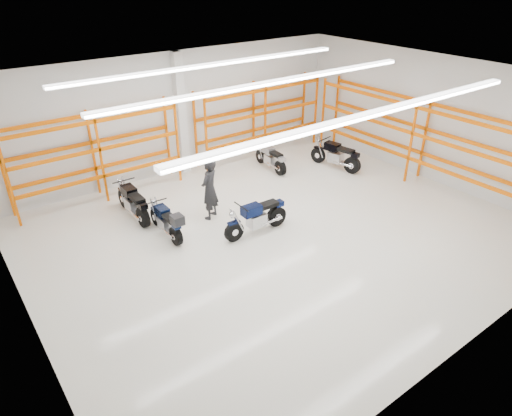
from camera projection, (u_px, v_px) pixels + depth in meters
ground at (279, 232)px, 13.86m from camera, size 14.00×14.00×0.00m
room_shell at (281, 128)px, 12.32m from camera, size 14.02×12.02×4.51m
motorcycle_main at (259, 217)px, 13.62m from camera, size 2.18×0.72×1.07m
motorcycle_back_a at (134, 203)px, 14.39m from camera, size 0.74×2.22×1.09m
motorcycle_back_b at (167, 222)px, 13.38m from camera, size 0.64×2.00×1.03m
motorcycle_back_c at (272, 159)px, 17.80m from camera, size 0.66×1.98×0.97m
motorcycle_back_d at (337, 156)px, 17.87m from camera, size 0.79×2.23×1.10m
standing_man at (210, 189)px, 14.19m from camera, size 0.87×0.78×2.00m
structural_column at (181, 114)px, 16.89m from camera, size 0.32×0.32×4.50m
pallet_racking_back_left at (96, 149)px, 15.09m from camera, size 5.67×0.87×3.00m
pallet_racking_back_right at (259, 113)px, 18.66m from camera, size 5.67×0.87×3.00m
pallet_racking_side at (419, 133)px, 16.40m from camera, size 0.87×9.07×3.00m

